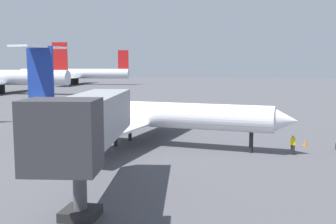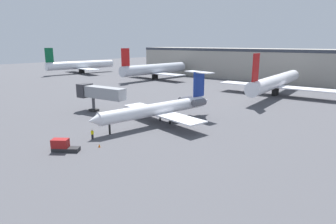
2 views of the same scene
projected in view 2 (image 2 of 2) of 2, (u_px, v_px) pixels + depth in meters
name	position (u px, v px, depth m)	size (l,w,h in m)	color
ground_plane	(156.00, 123.00, 58.91)	(400.00, 400.00, 0.10)	#4C4C51
regional_jet	(162.00, 108.00, 57.85)	(21.82, 29.30, 9.73)	white
jet_bridge	(98.00, 93.00, 66.81)	(13.43, 4.59, 6.35)	gray
ground_crew_marshaller	(92.00, 134.00, 48.53)	(0.36, 0.46, 1.69)	black
baggage_tug_lead	(63.00, 146.00, 43.12)	(4.02, 3.55, 1.90)	#262628
traffic_cone_near	(99.00, 146.00, 44.86)	(0.36, 0.36, 0.55)	orange
terminal_building	(293.00, 66.00, 118.51)	(150.84, 18.40, 13.41)	#9E998E
parked_airliner_west_end	(81.00, 65.00, 153.20)	(31.23, 36.72, 13.46)	silver
parked_airliner_west_mid	(155.00, 69.00, 127.86)	(31.05, 36.84, 13.77)	silver
parked_airliner_centre	(276.00, 82.00, 88.24)	(35.32, 41.81, 13.31)	white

